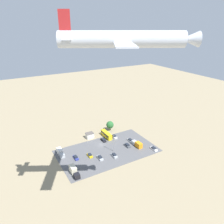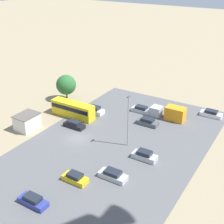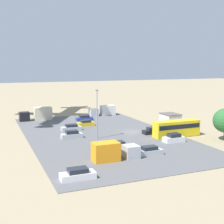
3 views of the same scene
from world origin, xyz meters
name	(u,v)px [view 2 (image 2 of 3)]	position (x,y,z in m)	size (l,w,h in m)	color
ground_plane	(78,139)	(0.00, 0.00, 0.00)	(400.00, 400.00, 0.00)	gray
parking_lot_surface	(111,149)	(0.00, 7.41, 0.04)	(53.24, 30.54, 0.08)	#565659
shed_building	(27,122)	(2.16, -11.13, 1.62)	(4.74, 3.78, 3.23)	silver
bus	(73,109)	(-7.10, -6.68, 1.85)	(2.52, 10.14, 3.29)	gold
parked_car_0	(144,156)	(-0.43, 13.99, 0.74)	(1.88, 4.34, 1.60)	#ADB2B7
parked_car_1	(95,110)	(-10.94, -3.53, 0.77)	(1.98, 4.11, 1.66)	silver
parked_car_2	(148,122)	(-12.11, 8.98, 0.71)	(1.99, 4.55, 1.51)	#4C5156
parked_car_3	(211,114)	(-22.96, 19.22, 0.69)	(1.90, 4.66, 1.47)	silver
parked_car_4	(74,125)	(-3.20, -3.34, 0.69)	(1.78, 4.54, 1.45)	black
parked_car_5	(141,110)	(-16.85, 5.13, 0.69)	(1.77, 4.54, 1.47)	#ADB2B7
parked_car_6	(33,201)	(17.80, 5.65, 0.68)	(1.76, 4.47, 1.44)	navy
parked_car_7	(75,178)	(10.64, 7.53, 0.68)	(1.85, 4.07, 1.43)	gold
parked_car_8	(113,175)	(6.96, 12.12, 0.67)	(1.93, 4.59, 1.41)	#ADB2B7
parked_truck_1	(170,113)	(-17.18, 11.80, 1.42)	(2.51, 7.56, 2.94)	#ADB2B7
tree_near_shed	(66,85)	(-13.56, -13.63, 4.00)	(4.82, 4.82, 6.42)	brown
light_pole_lot_centre	(128,119)	(-2.81, 9.34, 5.46)	(0.90, 0.28, 9.89)	gray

